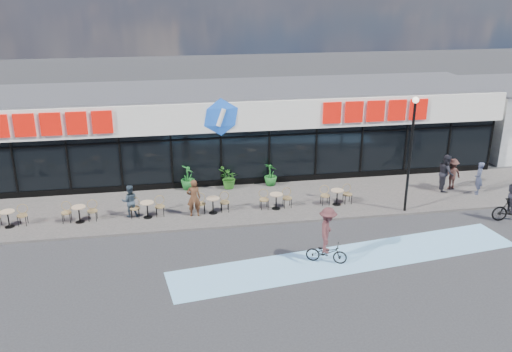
% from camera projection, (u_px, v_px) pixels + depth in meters
% --- Properties ---
extents(ground, '(120.00, 120.00, 0.00)m').
position_uv_depth(ground, '(241.00, 249.00, 21.68)').
color(ground, '#28282B').
rests_on(ground, ground).
extents(sidewalk, '(44.00, 5.00, 0.10)m').
position_uv_depth(sidewalk, '(228.00, 205.00, 25.83)').
color(sidewalk, '#5B5451').
rests_on(sidewalk, ground).
extents(bike_lane, '(14.17, 4.13, 0.01)m').
position_uv_depth(bike_lane, '(349.00, 258.00, 20.92)').
color(bike_lane, '#7ABAE8').
rests_on(bike_lane, ground).
extents(building, '(30.60, 6.57, 4.75)m').
position_uv_depth(building, '(215.00, 129.00, 30.08)').
color(building, black).
rests_on(building, ground).
extents(lamp_post, '(0.28, 0.28, 5.32)m').
position_uv_depth(lamp_post, '(411.00, 145.00, 23.97)').
color(lamp_post, black).
rests_on(lamp_post, sidewalk).
extents(bistro_set_1, '(1.54, 0.62, 0.90)m').
position_uv_depth(bistro_set_1, '(9.00, 216.00, 23.30)').
color(bistro_set_1, tan).
rests_on(bistro_set_1, sidewalk).
extents(bistro_set_2, '(1.54, 0.62, 0.90)m').
position_uv_depth(bistro_set_2, '(79.00, 212.00, 23.77)').
color(bistro_set_2, tan).
rests_on(bistro_set_2, sidewalk).
extents(bistro_set_3, '(1.54, 0.62, 0.90)m').
position_uv_depth(bistro_set_3, '(147.00, 207.00, 24.23)').
color(bistro_set_3, tan).
rests_on(bistro_set_3, sidewalk).
extents(bistro_set_4, '(1.54, 0.62, 0.90)m').
position_uv_depth(bistro_set_4, '(213.00, 203.00, 24.70)').
color(bistro_set_4, tan).
rests_on(bistro_set_4, sidewalk).
extents(bistro_set_5, '(1.54, 0.62, 0.90)m').
position_uv_depth(bistro_set_5, '(276.00, 199.00, 25.17)').
color(bistro_set_5, tan).
rests_on(bistro_set_5, sidewalk).
extents(bistro_set_6, '(1.54, 0.62, 0.90)m').
position_uv_depth(bistro_set_6, '(336.00, 195.00, 25.63)').
color(bistro_set_6, tan).
rests_on(bistro_set_6, sidewalk).
extents(potted_plant_left, '(0.86, 0.86, 1.28)m').
position_uv_depth(potted_plant_left, '(188.00, 177.00, 27.39)').
color(potted_plant_left, '#18551F').
rests_on(potted_plant_left, sidewalk).
extents(potted_plant_mid, '(1.29, 1.33, 1.13)m').
position_uv_depth(potted_plant_mid, '(229.00, 178.00, 27.50)').
color(potted_plant_mid, '#28641C').
rests_on(potted_plant_mid, sidewalk).
extents(potted_plant_right, '(0.93, 0.93, 1.17)m').
position_uv_depth(potted_plant_right, '(271.00, 174.00, 27.96)').
color(potted_plant_right, '#1A5B1F').
rests_on(potted_plant_right, sidewalk).
extents(patron_left, '(0.63, 0.42, 1.73)m').
position_uv_depth(patron_left, '(194.00, 198.00, 24.20)').
color(patron_left, '#4E2F1C').
rests_on(patron_left, sidewalk).
extents(patron_right, '(0.76, 0.61, 1.49)m').
position_uv_depth(patron_right, '(130.00, 201.00, 24.19)').
color(patron_right, '#2C3A45').
rests_on(patron_right, sidewalk).
extents(pedestrian_a, '(0.60, 0.71, 1.64)m').
position_uv_depth(pedestrian_a, '(479.00, 178.00, 26.74)').
color(pedestrian_a, '#343A51').
rests_on(pedestrian_a, sidewalk).
extents(pedestrian_b, '(0.93, 1.07, 1.88)m').
position_uv_depth(pedestrian_b, '(446.00, 173.00, 27.14)').
color(pedestrian_b, black).
rests_on(pedestrian_b, sidewalk).
extents(pedestrian_c, '(1.11, 0.75, 1.59)m').
position_uv_depth(pedestrian_c, '(452.00, 174.00, 27.43)').
color(pedestrian_c, '#4D2D27').
rests_on(pedestrian_c, sidewalk).
extents(cyclist_a, '(1.65, 1.32, 2.24)m').
position_uv_depth(cyclist_a, '(327.00, 238.00, 20.30)').
color(cyclist_a, black).
rests_on(cyclist_a, ground).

